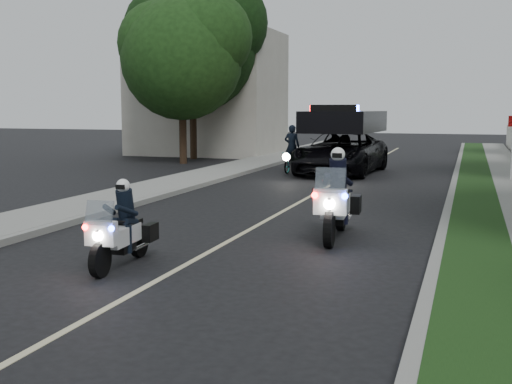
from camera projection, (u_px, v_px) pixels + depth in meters
ground at (144, 288)px, 9.52m from camera, size 120.00×120.00×0.00m
curb_right at (450, 202)px, 17.59m from camera, size 0.20×60.00×0.15m
grass_verge at (476, 203)px, 17.37m from camera, size 1.20×60.00×0.16m
curb_left at (183, 190)px, 20.21m from camera, size 0.20×60.00×0.15m
sidewalk_left at (152, 189)px, 20.56m from camera, size 2.00×60.00×0.16m
building_far at (208, 94)px, 36.65m from camera, size 8.00×6.00×7.00m
lane_marking at (307, 198)px, 18.91m from camera, size 0.12×50.00×0.01m
police_moto_left at (122, 266)px, 10.83m from camera, size 0.75×1.81×1.50m
police_moto_right at (335, 238)px, 13.16m from camera, size 0.94×2.28×1.89m
police_suv at (341, 173)px, 26.04m from camera, size 3.27×6.38×3.02m
bicycle at (292, 172)px, 26.44m from camera, size 0.69×1.69×0.86m
cyclist at (292, 172)px, 26.44m from camera, size 0.65×0.44×1.79m
sign_post at (511, 184)px, 22.40m from camera, size 0.45×0.45×2.50m
tree_left_near at (183, 163)px, 30.67m from camera, size 6.75×6.75×9.69m
tree_left_far at (194, 159)px, 33.41m from camera, size 8.15×8.15×11.31m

